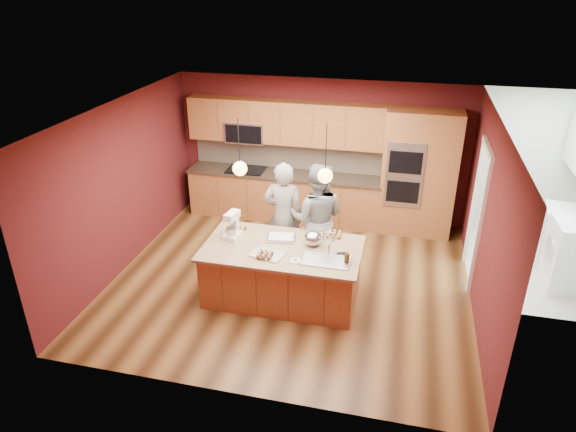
% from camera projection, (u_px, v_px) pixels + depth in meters
% --- Properties ---
extents(floor, '(5.50, 5.50, 0.00)m').
position_uv_depth(floor, '(291.00, 280.00, 8.16)').
color(floor, '#3E2411').
rests_on(floor, ground).
extents(ceiling, '(5.50, 5.50, 0.00)m').
position_uv_depth(ceiling, '(291.00, 113.00, 6.98)').
color(ceiling, white).
rests_on(ceiling, ground).
extents(wall_back, '(5.50, 0.00, 5.50)m').
position_uv_depth(wall_back, '(320.00, 150.00, 9.76)').
color(wall_back, '#501618').
rests_on(wall_back, ground).
extents(wall_front, '(5.50, 0.00, 5.50)m').
position_uv_depth(wall_front, '(237.00, 299.00, 5.38)').
color(wall_front, '#501618').
rests_on(wall_front, ground).
extents(wall_left, '(0.00, 5.00, 5.00)m').
position_uv_depth(wall_left, '(122.00, 186.00, 8.14)').
color(wall_left, '#501618').
rests_on(wall_left, ground).
extents(wall_right, '(0.00, 5.00, 5.00)m').
position_uv_depth(wall_right, '(487.00, 222.00, 7.00)').
color(wall_right, '#501618').
rests_on(wall_right, ground).
extents(cabinet_run, '(3.74, 0.64, 2.30)m').
position_uv_depth(cabinet_run, '(283.00, 170.00, 9.84)').
color(cabinet_run, brown).
rests_on(cabinet_run, floor).
extents(oven_column, '(1.30, 0.62, 2.30)m').
position_uv_depth(oven_column, '(418.00, 174.00, 9.20)').
color(oven_column, brown).
rests_on(oven_column, floor).
extents(doorway_trim, '(0.08, 1.11, 2.20)m').
position_uv_depth(doorway_trim, '(476.00, 217.00, 7.84)').
color(doorway_trim, white).
rests_on(doorway_trim, wall_right).
extents(pendant_left, '(0.20, 0.20, 0.80)m').
position_uv_depth(pendant_left, '(240.00, 168.00, 7.02)').
color(pendant_left, black).
rests_on(pendant_left, ceiling).
extents(pendant_right, '(0.20, 0.20, 0.80)m').
position_uv_depth(pendant_right, '(325.00, 176.00, 6.78)').
color(pendant_right, black).
rests_on(pendant_right, ceiling).
extents(island, '(2.29, 1.28, 1.22)m').
position_uv_depth(island, '(283.00, 272.00, 7.58)').
color(island, brown).
rests_on(island, floor).
extents(person_left, '(0.68, 0.47, 1.80)m').
position_uv_depth(person_left, '(283.00, 216.00, 8.20)').
color(person_left, black).
rests_on(person_left, floor).
extents(person_right, '(0.94, 0.75, 1.83)m').
position_uv_depth(person_right, '(317.00, 219.00, 8.09)').
color(person_right, slate).
rests_on(person_right, floor).
extents(stand_mixer, '(0.26, 0.33, 0.41)m').
position_uv_depth(stand_mixer, '(232.00, 227.00, 7.62)').
color(stand_mixer, white).
rests_on(stand_mixer, island).
extents(sheet_cake, '(0.46, 0.37, 0.05)m').
position_uv_depth(sheet_cake, '(281.00, 238.00, 7.62)').
color(sheet_cake, '#BABCC1').
rests_on(sheet_cake, island).
extents(cooling_rack, '(0.52, 0.42, 0.02)m').
position_uv_depth(cooling_rack, '(268.00, 254.00, 7.21)').
color(cooling_rack, silver).
rests_on(cooling_rack, island).
extents(mixing_bowl, '(0.27, 0.27, 0.22)m').
position_uv_depth(mixing_bowl, '(313.00, 238.00, 7.42)').
color(mixing_bowl, silver).
rests_on(mixing_bowl, island).
extents(plate, '(0.16, 0.16, 0.01)m').
position_uv_depth(plate, '(295.00, 261.00, 7.05)').
color(plate, white).
rests_on(plate, island).
extents(tumbler, '(0.07, 0.07, 0.14)m').
position_uv_depth(tumbler, '(347.00, 258.00, 6.99)').
color(tumbler, '#3E260D').
rests_on(tumbler, island).
extents(phone, '(0.16, 0.12, 0.01)m').
position_uv_depth(phone, '(342.00, 254.00, 7.23)').
color(phone, black).
rests_on(phone, island).
extents(cupcakes_left, '(0.23, 0.23, 0.07)m').
position_uv_depth(cupcakes_left, '(238.00, 229.00, 7.85)').
color(cupcakes_left, '#CD884B').
rests_on(cupcakes_left, island).
extents(cupcakes_rack, '(0.22, 0.22, 0.07)m').
position_uv_depth(cupcakes_rack, '(265.00, 254.00, 7.13)').
color(cupcakes_rack, '#CD884B').
rests_on(cupcakes_rack, island).
extents(cupcakes_right, '(0.23, 0.23, 0.07)m').
position_uv_depth(cupcakes_right, '(334.00, 234.00, 7.70)').
color(cupcakes_right, '#CD884B').
rests_on(cupcakes_right, island).
extents(washer, '(0.69, 0.71, 1.09)m').
position_uv_depth(washer, '(572.00, 256.00, 7.78)').
color(washer, white).
rests_on(washer, floor).
extents(dryer, '(0.70, 0.71, 1.00)m').
position_uv_depth(dryer, '(561.00, 237.00, 8.43)').
color(dryer, white).
rests_on(dryer, floor).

